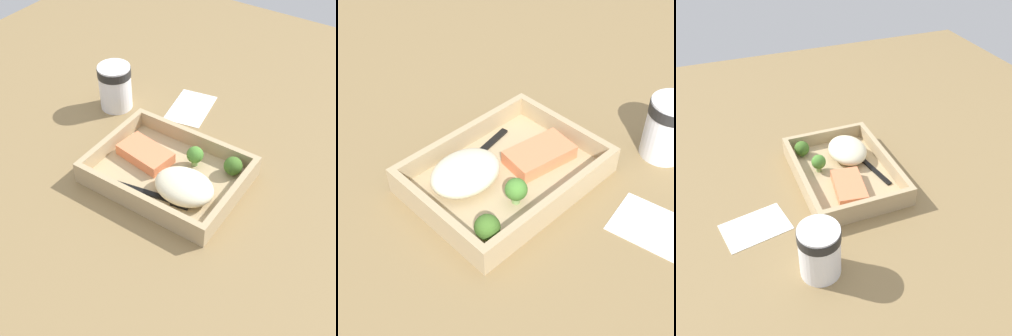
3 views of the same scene
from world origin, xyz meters
TOP-DOWN VIEW (x-y plane):
  - ground_plane at (0.00, 0.00)cm, footprint 160.00×160.00cm
  - takeout_tray at (0.00, 0.00)cm, footprint 28.58×21.36cm
  - tray_rim at (0.00, 0.00)cm, footprint 28.58×21.36cm
  - salmon_fillet at (-6.22, 1.25)cm, footprint 11.39×7.70cm
  - mashed_potatoes at (5.52, -3.01)cm, footprint 11.42×8.86cm
  - broccoli_floret_1 at (2.92, 5.06)cm, footprint 3.33×3.33cm
  - broccoli_floret_2 at (10.27, 6.93)cm, footprint 3.61×3.61cm
  - fork at (1.28, -6.27)cm, footprint 15.83×4.62cm
  - paper_cup at (-23.15, 13.36)cm, footprint 7.50×7.50cm
  - receipt_slip at (-8.46, 22.14)cm, footprint 10.81×14.19cm

SIDE VIEW (x-z plane):
  - ground_plane at x=0.00cm, z-range -2.00..0.00cm
  - receipt_slip at x=-8.46cm, z-range 0.00..0.24cm
  - takeout_tray at x=0.00cm, z-range 0.00..1.20cm
  - fork at x=1.28cm, z-range 1.20..1.64cm
  - salmon_fillet at x=-6.22cm, z-range 1.20..3.52cm
  - tray_rim at x=0.00cm, z-range 1.20..4.57cm
  - broccoli_floret_2 at x=10.27cm, z-range 1.24..5.04cm
  - mashed_potatoes at x=5.52cm, z-range 1.20..5.49cm
  - broccoli_floret_1 at x=2.92cm, z-range 1.55..5.80cm
  - paper_cup at x=-23.15cm, z-range 0.62..11.01cm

